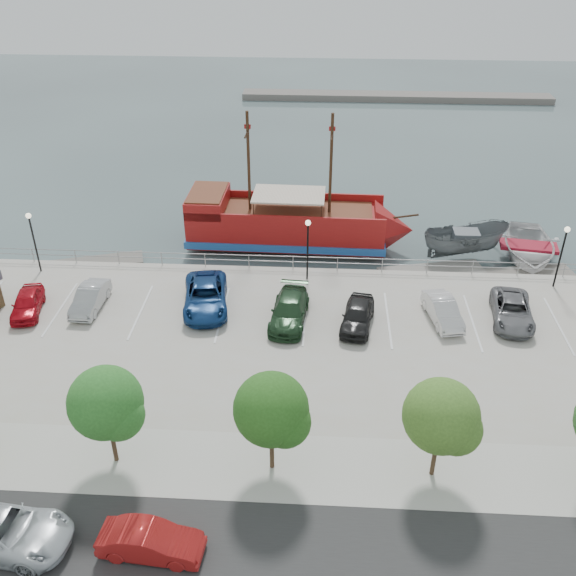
{
  "coord_description": "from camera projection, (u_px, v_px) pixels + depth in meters",
  "views": [
    {
      "loc": [
        0.88,
        -30.04,
        21.56
      ],
      "look_at": [
        -1.0,
        2.0,
        2.0
      ],
      "focal_mm": 40.0,
      "sensor_mm": 36.0,
      "label": 1
    }
  ],
  "objects": [
    {
      "name": "ground",
      "position": [
        303.0,
        350.0,
        37.4
      ],
      "size": [
        160.0,
        160.0,
        0.0
      ],
      "primitive_type": "plane",
      "color": "#3B4749"
    },
    {
      "name": "sidewalk",
      "position": [
        295.0,
        468.0,
        28.34
      ],
      "size": [
        100.0,
        4.0,
        0.05
      ],
      "primitive_type": "cube",
      "color": "#BBB8AD",
      "rests_on": "land_slab"
    },
    {
      "name": "seawall_railing",
      "position": [
        308.0,
        262.0,
        43.25
      ],
      "size": [
        50.0,
        0.06,
        1.0
      ],
      "color": "gray",
      "rests_on": "land_slab"
    },
    {
      "name": "far_shore",
      "position": [
        396.0,
        97.0,
        83.57
      ],
      "size": [
        40.0,
        3.0,
        0.8
      ],
      "primitive_type": "cube",
      "color": "#666059",
      "rests_on": "ground"
    },
    {
      "name": "pirate_ship",
      "position": [
        303.0,
        225.0,
        47.57
      ],
      "size": [
        16.98,
        5.1,
        10.66
      ],
      "rotation": [
        0.0,
        0.0,
        -0.02
      ],
      "color": "maroon",
      "rests_on": "ground"
    },
    {
      "name": "patrol_boat",
      "position": [
        465.0,
        244.0,
        46.21
      ],
      "size": [
        6.7,
        3.74,
        2.45
      ],
      "primitive_type": "imported",
      "rotation": [
        0.0,
        0.0,
        1.8
      ],
      "color": "slate",
      "rests_on": "ground"
    },
    {
      "name": "speedboat",
      "position": [
        528.0,
        250.0,
        46.39
      ],
      "size": [
        6.34,
        8.12,
        1.54
      ],
      "primitive_type": "imported",
      "rotation": [
        0.0,
        0.0,
        -0.15
      ],
      "color": "silver",
      "rests_on": "ground"
    },
    {
      "name": "dock_west",
      "position": [
        97.0,
        263.0,
        45.9
      ],
      "size": [
        6.73,
        3.7,
        0.37
      ],
      "primitive_type": "cube",
      "rotation": [
        0.0,
        0.0,
        0.3
      ],
      "color": "slate",
      "rests_on": "ground"
    },
    {
      "name": "dock_mid",
      "position": [
        431.0,
        273.0,
        44.7
      ],
      "size": [
        7.62,
        3.7,
        0.42
      ],
      "primitive_type": "cube",
      "rotation": [
        0.0,
        0.0,
        0.23
      ],
      "color": "gray",
      "rests_on": "ground"
    },
    {
      "name": "dock_east",
      "position": [
        523.0,
        276.0,
        44.39
      ],
      "size": [
        7.21,
        3.32,
        0.4
      ],
      "primitive_type": "cube",
      "rotation": [
        0.0,
        0.0,
        0.2
      ],
      "color": "slate",
      "rests_on": "ground"
    },
    {
      "name": "street_van",
      "position": [
        2.0,
        531.0,
        24.62
      ],
      "size": [
        5.72,
        3.15,
        1.52
      ],
      "primitive_type": "imported",
      "rotation": [
        0.0,
        0.0,
        1.45
      ],
      "color": "silver",
      "rests_on": "street"
    },
    {
      "name": "street_sedan",
      "position": [
        151.0,
        542.0,
        24.34
      ],
      "size": [
        4.13,
        1.72,
        1.33
      ],
      "primitive_type": "imported",
      "rotation": [
        0.0,
        0.0,
        1.49
      ],
      "color": "#AE1B1A",
      "rests_on": "street"
    },
    {
      "name": "lamp_post_left",
      "position": [
        32.0,
        232.0,
        41.79
      ],
      "size": [
        0.36,
        0.36,
        4.28
      ],
      "color": "black",
      "rests_on": "land_slab"
    },
    {
      "name": "lamp_post_mid",
      "position": [
        308.0,
        239.0,
        40.89
      ],
      "size": [
        0.36,
        0.36,
        4.28
      ],
      "color": "black",
      "rests_on": "land_slab"
    },
    {
      "name": "lamp_post_right",
      "position": [
        563.0,
        246.0,
        40.09
      ],
      "size": [
        0.36,
        0.36,
        4.28
      ],
      "color": "black",
      "rests_on": "land_slab"
    },
    {
      "name": "tree_c",
      "position": [
        109.0,
        406.0,
        26.97
      ],
      "size": [
        3.3,
        3.2,
        5.0
      ],
      "color": "#473321",
      "rests_on": "sidewalk"
    },
    {
      "name": "tree_d",
      "position": [
        274.0,
        412.0,
        26.62
      ],
      "size": [
        3.3,
        3.2,
        5.0
      ],
      "color": "#473321",
      "rests_on": "sidewalk"
    },
    {
      "name": "tree_e",
      "position": [
        445.0,
        419.0,
        26.27
      ],
      "size": [
        3.3,
        3.2,
        5.0
      ],
      "color": "#473321",
      "rests_on": "sidewalk"
    },
    {
      "name": "parked_car_a",
      "position": [
        27.0,
        303.0,
        38.68
      ],
      "size": [
        2.31,
        4.13,
        1.33
      ],
      "primitive_type": "imported",
      "rotation": [
        0.0,
        0.0,
        0.2
      ],
      "color": "#B40C18",
      "rests_on": "land_slab"
    },
    {
      "name": "parked_car_b",
      "position": [
        90.0,
        298.0,
        39.12
      ],
      "size": [
        1.53,
        4.08,
        1.33
      ],
      "primitive_type": "imported",
      "rotation": [
        0.0,
        0.0,
        -0.03
      ],
      "color": "#A7A9AA",
      "rests_on": "land_slab"
    },
    {
      "name": "parked_car_c",
      "position": [
        206.0,
        296.0,
        39.1
      ],
      "size": [
        3.4,
        5.94,
        1.56
      ],
      "primitive_type": "imported",
      "rotation": [
        0.0,
        0.0,
        0.15
      ],
      "color": "navy",
      "rests_on": "land_slab"
    },
    {
      "name": "parked_car_d",
      "position": [
        289.0,
        311.0,
        37.86
      ],
      "size": [
        2.44,
        5.13,
        1.44
      ],
      "primitive_type": "imported",
      "rotation": [
        0.0,
        0.0,
        -0.09
      ],
      "color": "#1D3C21",
      "rests_on": "land_slab"
    },
    {
      "name": "parked_car_e",
      "position": [
        358.0,
        315.0,
        37.44
      ],
      "size": [
        2.41,
        4.46,
        1.44
      ],
      "primitive_type": "imported",
      "rotation": [
        0.0,
        0.0,
        -0.17
      ],
      "color": "black",
      "rests_on": "land_slab"
    },
    {
      "name": "parked_car_f",
      "position": [
        443.0,
        311.0,
        37.94
      ],
      "size": [
        2.18,
        4.28,
        1.34
      ],
      "primitive_type": "imported",
      "rotation": [
        0.0,
        0.0,
        0.19
      ],
      "color": "silver",
      "rests_on": "land_slab"
    },
    {
      "name": "parked_car_g",
      "position": [
        512.0,
        311.0,
        37.93
      ],
      "size": [
        2.85,
        5.1,
        1.35
      ],
      "primitive_type": "imported",
      "rotation": [
        0.0,
        0.0,
        -0.13
      ],
      "color": "slate",
      "rests_on": "land_slab"
    }
  ]
}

